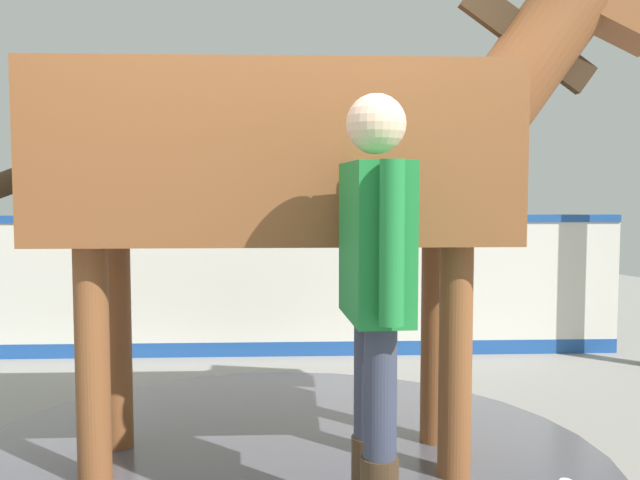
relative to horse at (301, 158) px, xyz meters
The scene contains 4 objects.
wet_patch 1.55m from the horse, 20.92° to the right, with size 3.44×3.44×0.00m, color #4C4C54.
barrier_wall 2.48m from the horse, 107.74° to the right, with size 5.30×2.09×1.17m.
horse is the anchor object (origin of this frame).
handler 0.96m from the horse, 89.27° to the left, with size 0.36×0.68×1.77m.
Camera 1 is at (0.88, 3.08, 1.40)m, focal length 39.87 mm.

